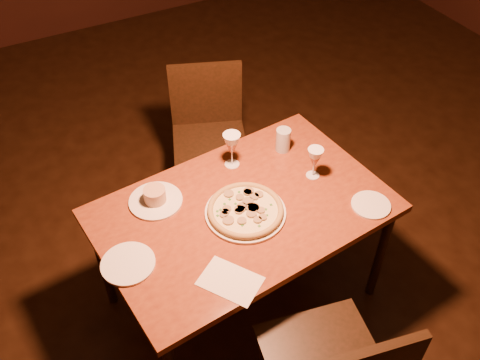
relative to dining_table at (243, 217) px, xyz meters
name	(u,v)px	position (x,y,z in m)	size (l,w,h in m)	color
floor	(303,309)	(0.24, -0.22, -0.63)	(7.00, 7.00, 0.00)	black
dining_table	(243,217)	(0.00, 0.00, 0.00)	(1.36, 0.95, 0.69)	brown
chair_far	(209,131)	(0.20, 0.80, -0.14)	(0.54, 0.54, 0.86)	black
pizza_plate	(245,210)	(-0.01, -0.03, 0.08)	(0.36, 0.36, 0.04)	white
ramekin_saucer	(155,198)	(-0.33, 0.22, 0.09)	(0.24, 0.24, 0.08)	white
wine_glass_far	(232,150)	(0.09, 0.28, 0.15)	(0.08, 0.08, 0.19)	#B2654A
wine_glass_right	(314,163)	(0.39, 0.03, 0.14)	(0.07, 0.07, 0.16)	#B2654A
water_tumbler	(283,140)	(0.36, 0.26, 0.12)	(0.07, 0.07, 0.12)	#B0B8C1
side_plate_left	(128,264)	(-0.56, -0.06, 0.07)	(0.22, 0.22, 0.01)	white
side_plate_near	(371,205)	(0.51, -0.26, 0.07)	(0.18, 0.18, 0.01)	white
menu_card	(230,281)	(-0.23, -0.32, 0.06)	(0.16, 0.23, 0.00)	white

